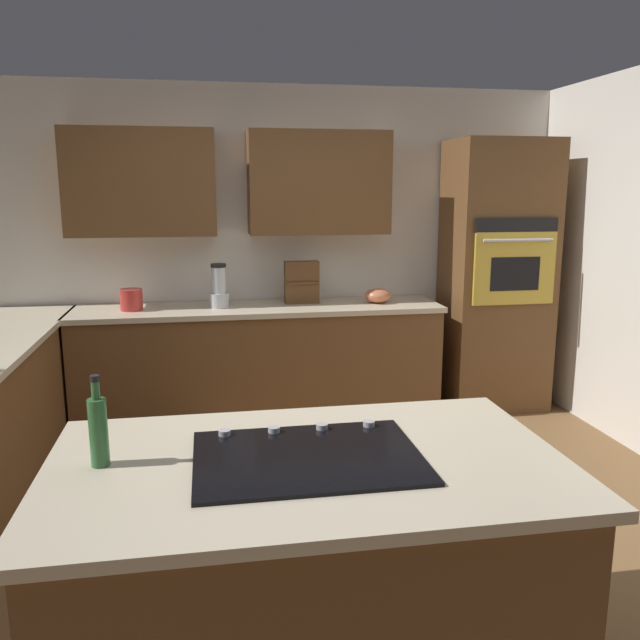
{
  "coord_description": "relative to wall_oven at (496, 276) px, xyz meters",
  "views": [
    {
      "loc": [
        0.48,
        3.23,
        1.79
      ],
      "look_at": [
        -0.23,
        -0.84,
        0.96
      ],
      "focal_mm": 36.41,
      "sensor_mm": 36.0,
      "label": 1
    }
  ],
  "objects": [
    {
      "name": "kettle",
      "position": [
        2.9,
        -0.0,
        -0.11
      ],
      "size": [
        0.17,
        0.17,
        0.16
      ],
      "primitive_type": "cylinder",
      "color": "red",
      "rests_on": "countertop_back"
    },
    {
      "name": "cooktop",
      "position": [
        2.02,
        2.92,
        -0.18
      ],
      "size": [
        0.76,
        0.56,
        0.03
      ],
      "color": "black",
      "rests_on": "island_top"
    },
    {
      "name": "wall_oven",
      "position": [
        0.0,
        0.0,
        0.0
      ],
      "size": [
        0.8,
        0.66,
        2.18
      ],
      "color": "brown",
      "rests_on": "ground"
    },
    {
      "name": "lower_cabinets_back",
      "position": [
        1.95,
        -0.0,
        -0.66
      ],
      "size": [
        2.8,
        0.6,
        0.86
      ],
      "primitive_type": "cube",
      "color": "brown",
      "rests_on": "ground"
    },
    {
      "name": "blender",
      "position": [
        2.25,
        -0.0,
        -0.05
      ],
      "size": [
        0.15,
        0.15,
        0.34
      ],
      "color": "silver",
      "rests_on": "countertop_back"
    },
    {
      "name": "wall_back",
      "position": [
        1.93,
        -0.32,
        0.36
      ],
      "size": [
        6.0,
        0.44,
        2.6
      ],
      "color": "white",
      "rests_on": "ground"
    },
    {
      "name": "mixing_bowl",
      "position": [
        1.0,
        -0.0,
        -0.13
      ],
      "size": [
        0.21,
        0.21,
        0.12
      ],
      "primitive_type": "ellipsoid",
      "color": "#CC724C",
      "rests_on": "countertop_back"
    },
    {
      "name": "island_top",
      "position": [
        2.02,
        2.92,
        -0.21
      ],
      "size": [
        1.74,
        1.03,
        0.04
      ],
      "primitive_type": "cube",
      "color": "beige",
      "rests_on": "island_base"
    },
    {
      "name": "countertop_back",
      "position": [
        1.95,
        -0.0,
        -0.21
      ],
      "size": [
        2.84,
        0.64,
        0.04
      ],
      "primitive_type": "cube",
      "color": "beige",
      "rests_on": "lower_cabinets_back"
    },
    {
      "name": "ground_plane",
      "position": [
        1.85,
        1.72,
        -1.09
      ],
      "size": [
        14.0,
        14.0,
        0.0
      ],
      "primitive_type": "plane",
      "color": "brown"
    },
    {
      "name": "island_base",
      "position": [
        2.02,
        2.92,
        -0.66
      ],
      "size": [
        1.66,
        0.95,
        0.86
      ],
      "primitive_type": "cube",
      "color": "brown",
      "rests_on": "ground"
    },
    {
      "name": "spice_rack",
      "position": [
        1.6,
        -0.08,
        -0.02
      ],
      "size": [
        0.27,
        0.11,
        0.34
      ],
      "color": "brown",
      "rests_on": "countertop_back"
    },
    {
      "name": "oil_bottle",
      "position": [
        2.7,
        2.86,
        -0.07
      ],
      "size": [
        0.06,
        0.06,
        0.31
      ],
      "color": "#336B38",
      "rests_on": "island_top"
    }
  ]
}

